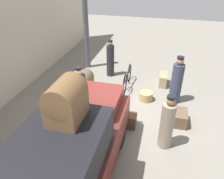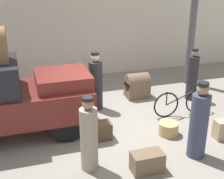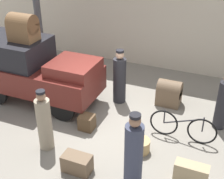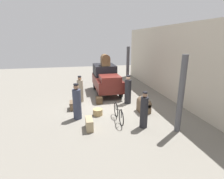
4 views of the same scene
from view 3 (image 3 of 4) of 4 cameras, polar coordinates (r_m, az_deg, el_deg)
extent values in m
plane|color=gray|center=(8.73, -1.73, -5.79)|extent=(30.00, 30.00, 0.00)
cube|color=beige|center=(11.31, 6.96, 14.98)|extent=(16.00, 0.15, 4.50)
cylinder|color=#4C4C51|center=(11.35, -13.15, 10.90)|extent=(0.24, 0.24, 3.14)
cylinder|color=black|center=(9.71, -4.95, 0.92)|extent=(0.83, 0.12, 0.83)
cylinder|color=black|center=(8.66, -9.28, -3.25)|extent=(0.83, 0.12, 0.83)
cylinder|color=black|center=(10.86, -15.63, 3.11)|extent=(0.83, 0.12, 0.83)
cube|color=#591E19|center=(9.55, -13.07, 2.30)|extent=(3.65, 1.59, 0.73)
cube|color=black|center=(9.74, -17.54, 6.94)|extent=(2.01, 1.46, 0.73)
cube|color=#591E19|center=(8.72, -7.03, 4.05)|extent=(1.28, 1.24, 0.33)
torus|color=black|center=(8.04, 16.12, -7.39)|extent=(0.73, 0.04, 0.73)
torus|color=black|center=(8.14, 9.45, -6.00)|extent=(0.73, 0.04, 0.73)
cylinder|color=#232328|center=(7.97, 12.90, -5.65)|extent=(0.97, 0.04, 0.40)
cylinder|color=#232328|center=(8.03, 9.56, -4.89)|extent=(0.04, 0.04, 0.38)
cylinder|color=#232328|center=(7.92, 16.33, -6.19)|extent=(0.04, 0.04, 0.41)
cylinder|color=tan|center=(7.67, 5.13, -10.16)|extent=(0.48, 0.48, 0.32)
cylinder|color=#33384C|center=(6.55, 3.96, -11.82)|extent=(0.39, 0.39, 1.44)
sphere|color=#936B51|center=(6.03, 4.23, -5.80)|extent=(0.24, 0.24, 0.24)
cylinder|color=black|center=(5.96, 4.28, -4.83)|extent=(0.23, 0.23, 0.07)
cylinder|color=#232328|center=(9.29, 1.38, 1.65)|extent=(0.38, 0.38, 1.41)
sphere|color=tan|center=(8.94, 1.45, 6.32)|extent=(0.24, 0.24, 0.24)
cylinder|color=black|center=(8.89, 1.46, 7.04)|extent=(0.23, 0.23, 0.07)
cylinder|color=gray|center=(7.62, -12.23, -6.27)|extent=(0.36, 0.36, 1.34)
sphere|color=#936B51|center=(7.20, -12.87, -1.21)|extent=(0.22, 0.22, 0.22)
cylinder|color=black|center=(7.14, -12.97, -0.43)|extent=(0.21, 0.21, 0.06)
cylinder|color=#232328|center=(8.62, 19.51, -2.77)|extent=(0.33, 0.33, 1.36)
cube|color=#9E8966|center=(7.04, 14.25, -14.64)|extent=(0.72, 0.29, 0.47)
cube|color=brown|center=(9.52, 10.34, -1.25)|extent=(0.70, 0.55, 0.50)
cylinder|color=brown|center=(9.39, 10.48, 0.07)|extent=(0.70, 0.55, 0.55)
cube|color=brown|center=(7.14, -6.42, -13.27)|extent=(0.65, 0.37, 0.42)
cube|color=#4C3823|center=(8.34, -4.62, -5.98)|extent=(0.39, 0.36, 0.42)
cube|color=brown|center=(9.25, -15.89, 10.09)|extent=(0.75, 0.57, 0.49)
cylinder|color=brown|center=(9.18, -16.10, 11.53)|extent=(0.75, 0.57, 0.57)
camera|label=1|loc=(9.97, -37.91, 20.03)|focal=35.00mm
camera|label=2|loc=(5.10, -67.33, -1.55)|focal=50.00mm
camera|label=4|loc=(8.00, 73.63, -2.02)|focal=28.00mm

